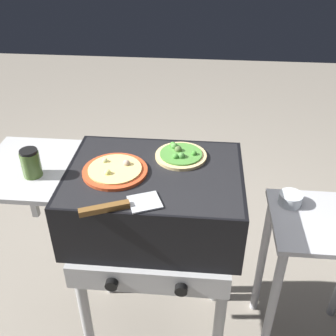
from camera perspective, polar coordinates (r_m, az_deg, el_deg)
name	(u,v)px	position (r m, az deg, el deg)	size (l,w,h in m)	color
ground_plane	(158,325)	(2.07, -1.48, -21.65)	(8.00, 8.00, 0.00)	gray
grill	(151,204)	(1.51, -2.45, -5.15)	(0.96, 0.53, 0.90)	black
pizza_cheese	(115,170)	(1.43, -7.60, -0.33)	(0.23, 0.23, 0.04)	#C64723
pizza_veggie	(181,155)	(1.51, 1.81, 1.92)	(0.20, 0.20, 0.04)	#E0C17F
sauce_jar	(31,163)	(1.46, -19.07, 0.67)	(0.07, 0.07, 0.10)	#4C6B2D
spatula	(121,206)	(1.27, -6.73, -5.39)	(0.26, 0.15, 0.02)	#B7BABF
prep_table	(320,259)	(1.74, 20.96, -12.10)	(0.44, 0.36, 0.72)	#B2B2B7
topping_bowl_near	(290,199)	(1.62, 17.15, -4.29)	(0.09, 0.09, 0.04)	silver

